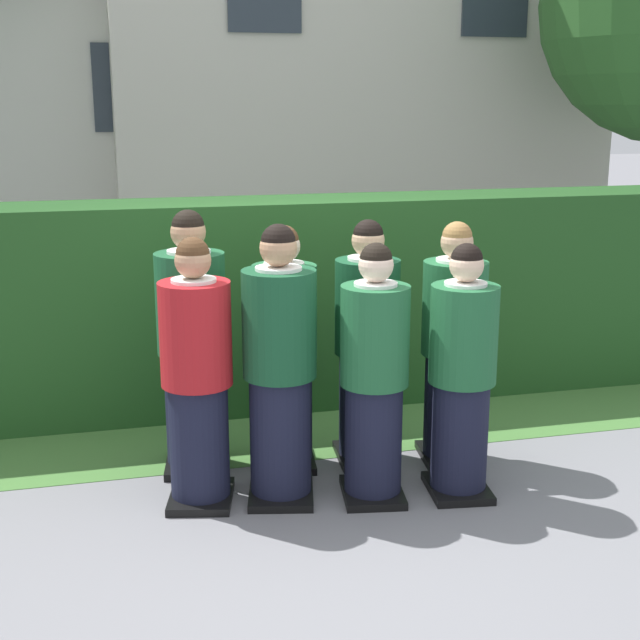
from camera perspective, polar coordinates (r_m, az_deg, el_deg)
ground_plane at (r=5.55m, az=0.69°, el=-11.23°), size 60.00×60.00×0.00m
student_in_red_blazer at (r=5.25m, az=-7.92°, el=-3.84°), size 0.47×0.55×1.62m
student_front_row_1 at (r=5.26m, az=-2.61°, el=-3.34°), size 0.48×0.55×1.68m
student_front_row_2 at (r=5.28m, az=3.51°, el=-3.89°), size 0.43×0.50×1.57m
student_front_row_3 at (r=5.40m, az=9.13°, el=-3.71°), size 0.41×0.52×1.56m
student_rear_row_0 at (r=5.75m, az=-8.23°, el=-1.82°), size 0.47×0.54×1.71m
student_rear_row_1 at (r=5.75m, az=-2.28°, el=-2.19°), size 0.43×0.50×1.61m
student_rear_row_2 at (r=5.83m, az=3.03°, el=-1.86°), size 0.42×0.50×1.63m
student_rear_row_3 at (r=5.88m, az=8.56°, el=-1.91°), size 0.43×0.51×1.62m
hedge at (r=6.96m, az=-3.09°, el=1.09°), size 7.54×0.70×1.62m
school_building_main at (r=13.61m, az=-18.43°, el=16.00°), size 6.29×3.43×5.82m
lawn_strip at (r=6.45m, az=-1.61°, el=-7.50°), size 7.54×0.90×0.01m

